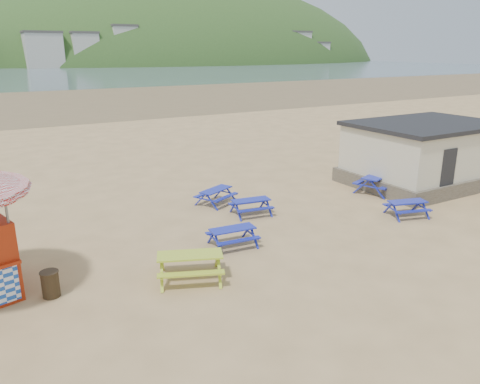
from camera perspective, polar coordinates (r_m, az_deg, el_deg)
ground at (r=18.47m, az=2.68°, el=-4.09°), size 400.00×400.00×0.00m
wet_sand at (r=70.39m, az=-22.82°, el=10.31°), size 400.00×400.00×0.00m
picnic_table_blue_a at (r=20.92m, az=-2.94°, el=-0.54°), size 2.02×1.87×0.68m
picnic_table_blue_b at (r=19.53m, az=1.34°, el=-1.85°), size 1.76×1.50×0.67m
picnic_table_blue_c at (r=23.55m, az=16.39°, el=1.00°), size 2.46×2.22×0.85m
picnic_table_blue_d at (r=16.48m, az=-0.90°, el=-5.51°), size 1.70×1.42×0.67m
picnic_table_blue_e at (r=20.55m, az=19.67°, el=-1.92°), size 1.85×1.65×0.65m
picnic_table_blue_f at (r=23.52m, az=19.68°, el=0.47°), size 2.07×1.91×0.70m
picnic_table_yellow at (r=14.27m, az=-6.09°, el=-9.02°), size 2.38×2.18×0.81m
litter_bin at (r=14.29m, az=-22.11°, el=-10.33°), size 0.52×0.52×0.76m
amenity_block at (r=25.70m, az=21.58°, el=4.43°), size 7.40×5.40×3.15m
headland_town at (r=264.10m, az=-8.31°, el=13.26°), size 264.00×144.00×108.00m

